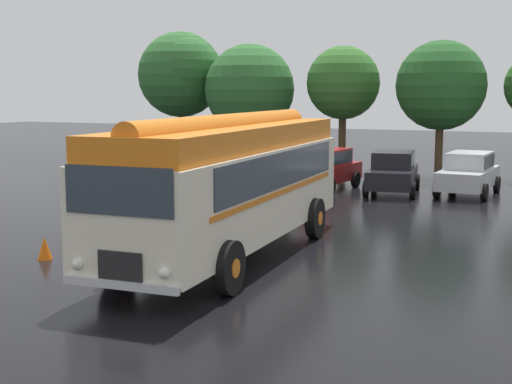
# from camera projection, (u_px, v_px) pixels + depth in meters

# --- Properties ---
(ground_plane) EXTENTS (120.00, 120.00, 0.00)m
(ground_plane) POSITION_uv_depth(u_px,v_px,m) (193.00, 261.00, 17.01)
(ground_plane) COLOR black
(vintage_bus) EXTENTS (3.30, 10.25, 3.49)m
(vintage_bus) POSITION_uv_depth(u_px,v_px,m) (230.00, 180.00, 17.25)
(vintage_bus) COLOR silver
(vintage_bus) RESTS_ON ground
(car_near_left) EXTENTS (2.26, 4.34, 1.66)m
(car_near_left) POSITION_uv_depth(u_px,v_px,m) (324.00, 169.00, 29.44)
(car_near_left) COLOR maroon
(car_near_left) RESTS_ON ground
(car_mid_left) EXTENTS (2.42, 4.41, 1.66)m
(car_mid_left) POSITION_uv_depth(u_px,v_px,m) (393.00, 172.00, 28.28)
(car_mid_left) COLOR black
(car_mid_left) RESTS_ON ground
(car_mid_right) EXTENTS (2.16, 4.30, 1.66)m
(car_mid_right) POSITION_uv_depth(u_px,v_px,m) (469.00, 173.00, 27.84)
(car_mid_right) COLOR #B7BABF
(car_mid_right) RESTS_ON ground
(tree_far_left) EXTENTS (4.63, 4.62, 7.23)m
(tree_far_left) POSITION_uv_depth(u_px,v_px,m) (182.00, 73.00, 38.51)
(tree_far_left) COLOR #4C3823
(tree_far_left) RESTS_ON ground
(tree_left_of_centre) EXTENTS (4.64, 4.64, 6.45)m
(tree_left_of_centre) POSITION_uv_depth(u_px,v_px,m) (249.00, 90.00, 36.83)
(tree_left_of_centre) COLOR #4C3823
(tree_left_of_centre) RESTS_ON ground
(tree_centre) EXTENTS (3.70, 3.62, 6.25)m
(tree_centre) POSITION_uv_depth(u_px,v_px,m) (340.00, 84.00, 35.29)
(tree_centre) COLOR #4C3823
(tree_centre) RESTS_ON ground
(tree_right_of_centre) EXTENTS (4.13, 4.13, 6.36)m
(tree_right_of_centre) POSITION_uv_depth(u_px,v_px,m) (441.00, 86.00, 32.68)
(tree_right_of_centre) COLOR #4C3823
(tree_right_of_centre) RESTS_ON ground
(traffic_cone) EXTENTS (0.36, 0.36, 0.55)m
(traffic_cone) POSITION_uv_depth(u_px,v_px,m) (45.00, 248.00, 17.17)
(traffic_cone) COLOR orange
(traffic_cone) RESTS_ON ground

